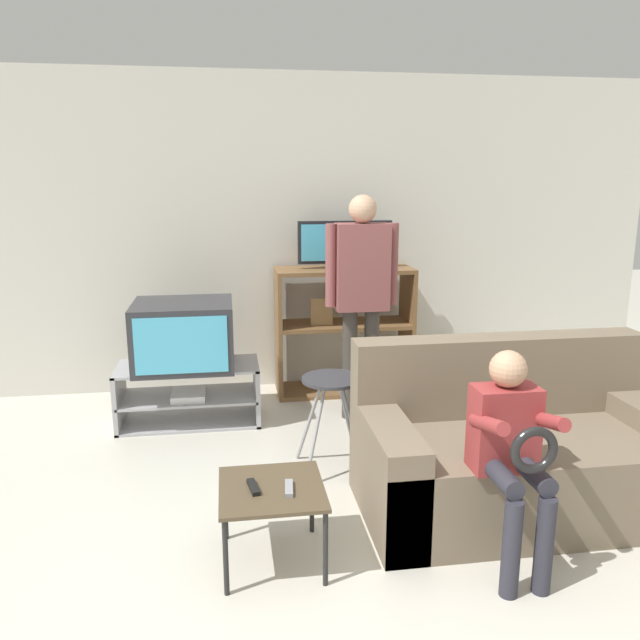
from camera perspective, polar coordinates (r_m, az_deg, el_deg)
The scene contains 12 objects.
wall_back at distance 5.28m, azimuth -3.06°, elevation 7.78°, with size 6.40×0.06×2.60m.
tv_stand at distance 4.72m, azimuth -11.88°, elevation -6.65°, with size 1.02×0.46×0.44m.
television_main at distance 4.57m, azimuth -12.35°, elevation -1.32°, with size 0.70×0.60×0.47m.
media_shelf at distance 5.19m, azimuth 2.16°, elevation -0.85°, with size 1.12×0.42×1.05m.
television_flat at distance 5.09m, azimuth 2.30°, elevation 6.77°, with size 0.77×0.20×0.38m.
folding_stool at distance 3.78m, azimuth 1.09°, elevation -6.78°, with size 0.41×0.41×0.61m.
snack_table at distance 3.00m, azimuth -4.44°, elevation -15.67°, with size 0.48×0.48×0.38m.
remote_control_black at distance 2.97m, azimuth -6.12°, elevation -14.95°, with size 0.04×0.14×0.02m, color black.
remote_control_white at distance 2.95m, azimuth -2.86°, elevation -15.12°, with size 0.04×0.14×0.02m, color gray.
couch at distance 3.62m, azimuth 17.44°, elevation -11.65°, with size 1.69×0.85×0.90m.
person_standing_adult at distance 4.53m, azimuth 3.83°, elevation 3.16°, with size 0.53×0.20×1.66m.
person_seated_child at distance 2.98m, azimuth 17.09°, elevation -10.74°, with size 0.33×0.43×1.02m.
Camera 1 is at (-0.52, -2.00, 1.78)m, focal length 35.00 mm.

